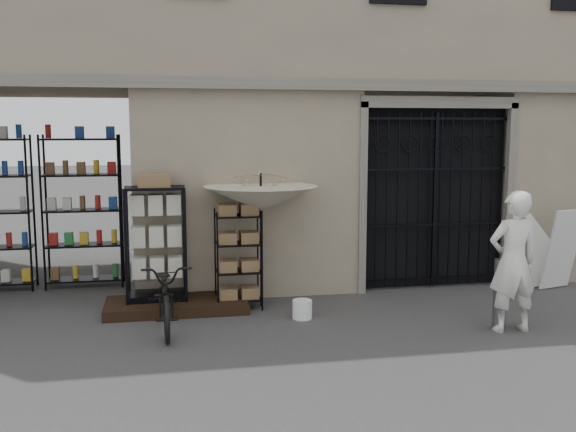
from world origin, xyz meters
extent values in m
plane|color=black|center=(0.00, 0.00, 0.00)|extent=(80.00, 80.00, 0.00)
cube|color=gray|center=(0.00, 4.00, 4.50)|extent=(14.00, 4.00, 9.00)
cube|color=black|center=(-4.50, 2.80, 1.50)|extent=(3.00, 1.70, 3.00)
cube|color=black|center=(-4.55, 3.30, 1.25)|extent=(2.70, 0.50, 2.50)
cube|color=black|center=(1.75, 2.28, 1.50)|extent=(2.50, 0.06, 3.00)
cube|color=black|center=(1.75, 2.12, 1.45)|extent=(0.05, 0.05, 2.80)
cube|color=black|center=(-2.40, 1.55, 0.07)|extent=(2.00, 0.90, 0.15)
cube|color=black|center=(-2.67, 1.69, 0.20)|extent=(0.94, 0.76, 0.09)
cube|color=silver|center=(-2.58, 1.46, 0.96)|extent=(0.71, 0.28, 1.52)
cube|color=silver|center=(-2.67, 1.69, 0.87)|extent=(0.77, 0.58, 1.26)
cube|color=olive|center=(-2.67, 1.69, 1.82)|extent=(0.54, 0.48, 0.18)
cube|color=black|center=(-1.51, 1.54, 0.72)|extent=(0.73, 0.60, 1.44)
cube|color=olive|center=(-1.51, 1.54, 0.68)|extent=(0.62, 0.49, 1.08)
cylinder|color=black|center=(-1.17, 1.55, 0.98)|extent=(0.04, 0.04, 1.96)
imported|color=beige|center=(-1.17, 1.55, 1.69)|extent=(1.65, 1.67, 1.32)
cylinder|color=white|center=(-0.71, 0.83, 0.13)|extent=(0.29, 0.29, 0.26)
imported|color=black|center=(-2.54, 0.71, 0.00)|extent=(0.64, 0.94, 1.75)
cylinder|color=slate|center=(1.72, -0.08, 0.46)|extent=(0.19, 0.19, 0.92)
imported|color=silver|center=(1.81, -0.21, 0.00)|extent=(0.70, 1.83, 0.44)
cube|color=silver|center=(3.71, 1.57, 0.68)|extent=(0.68, 0.45, 1.31)
cube|color=silver|center=(3.61, 1.96, 0.68)|extent=(0.68, 0.45, 1.31)
camera|label=1|loc=(-2.51, -7.53, 2.59)|focal=40.00mm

